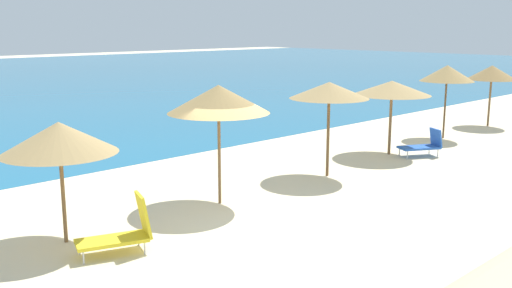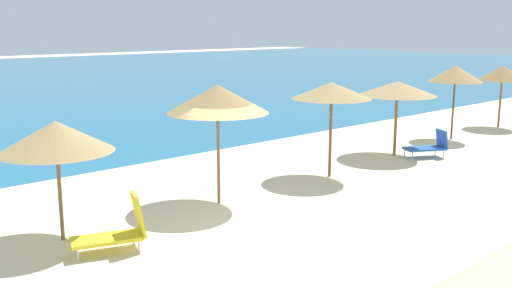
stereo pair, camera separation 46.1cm
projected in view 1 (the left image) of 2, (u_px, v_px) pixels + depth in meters
The scene contains 9 objects.
ground_plane at pixel (252, 219), 13.35m from camera, with size 160.00×160.00×0.00m, color beige.
beach_umbrella_3 at pixel (59, 138), 11.48m from camera, with size 2.31×2.31×2.51m.
beach_umbrella_4 at pixel (219, 99), 13.99m from camera, with size 2.51×2.51×2.97m.
beach_umbrella_5 at pixel (329, 91), 16.68m from camera, with size 2.31×2.31×2.78m.
beach_umbrella_6 at pixel (392, 88), 19.62m from camera, with size 2.64×2.64×2.55m.
beach_umbrella_7 at pixel (447, 73), 22.48m from camera, with size 2.08×2.08×2.88m.
beach_umbrella_8 at pixel (492, 73), 25.29m from camera, with size 2.14×2.14×2.68m.
lounge_chair_0 at pixel (123, 232), 11.28m from camera, with size 1.54×1.04×1.15m.
lounge_chair_2 at pixel (424, 145), 19.72m from camera, with size 1.52×1.23×0.93m.
Camera 1 is at (-8.75, -9.26, 4.36)m, focal length 40.66 mm.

